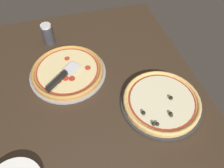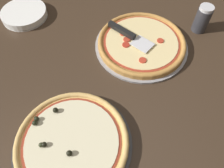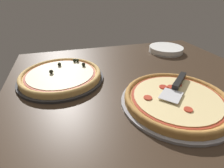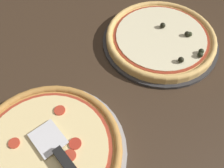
{
  "view_description": "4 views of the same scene",
  "coord_description": "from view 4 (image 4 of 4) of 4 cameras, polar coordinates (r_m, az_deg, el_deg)",
  "views": [
    {
      "loc": [
        70.87,
        -3.32,
        86.29
      ],
      "look_at": [
        6.05,
        14.67,
        3.0
      ],
      "focal_mm": 35.0,
      "sensor_mm": 36.0,
      "label": 1
    },
    {
      "loc": [
        12.1,
        58.72,
        69.81
      ],
      "look_at": [
        6.05,
        14.67,
        3.0
      ],
      "focal_mm": 35.0,
      "sensor_mm": 36.0,
      "label": 2
    },
    {
      "loc": [
        -53.02,
        31.57,
        38.07
      ],
      "look_at": [
        6.05,
        14.67,
        3.0
      ],
      "focal_mm": 28.0,
      "sensor_mm": 36.0,
      "label": 3
    },
    {
      "loc": [
        7.45,
        -28.85,
        63.2
      ],
      "look_at": [
        6.05,
        14.67,
        3.0
      ],
      "focal_mm": 42.0,
      "sensor_mm": 36.0,
      "label": 4
    }
  ],
  "objects": [
    {
      "name": "pizza_front",
      "position": [
        0.67,
        -14.2,
        -13.67
      ],
      "size": [
        37.36,
        37.36,
        2.76
      ],
      "color": "#B77F3D",
      "rests_on": "pizza_pan_front"
    },
    {
      "name": "pizza_back",
      "position": [
        0.89,
        10.62,
        9.91
      ],
      "size": [
        36.06,
        36.06,
        4.14
      ],
      "color": "#DBAD60",
      "rests_on": "pizza_pan_back"
    },
    {
      "name": "pizza_pan_front",
      "position": [
        0.69,
        -13.88,
        -14.28
      ],
      "size": [
        39.75,
        39.75,
        1.0
      ],
      "primitive_type": "cylinder",
      "color": "#939399",
      "rests_on": "ground_plane"
    },
    {
      "name": "serving_spatula",
      "position": [
        0.63,
        -9.46,
        -17.17
      ],
      "size": [
        18.04,
        19.51,
        2.0
      ],
      "color": "silver",
      "rests_on": "pizza_front"
    },
    {
      "name": "pizza_pan_back",
      "position": [
        0.9,
        10.4,
        9.01
      ],
      "size": [
        38.36,
        38.36,
        1.0
      ],
      "primitive_type": "cylinder",
      "color": "#2D2D30",
      "rests_on": "ground_plane"
    },
    {
      "name": "ground_plane",
      "position": [
        0.72,
        -5.34,
        -11.73
      ],
      "size": [
        126.16,
        117.91,
        3.6
      ],
      "primitive_type": "cube",
      "color": "#38281C"
    }
  ]
}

